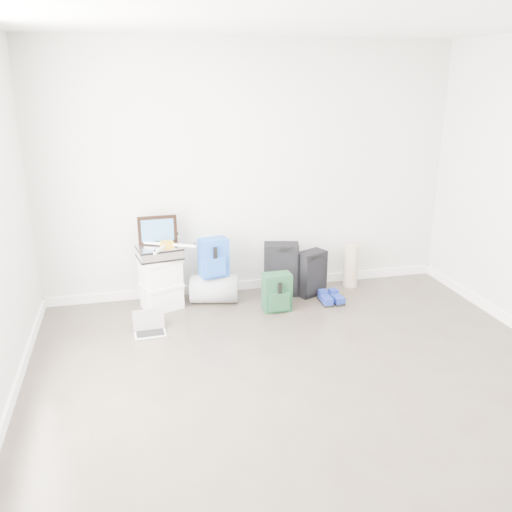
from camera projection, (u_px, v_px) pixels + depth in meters
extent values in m
plane|color=#3C312C|center=(328.00, 414.00, 3.92)|extent=(5.00, 5.00, 0.00)
cube|color=silver|center=(250.00, 171.00, 5.79)|extent=(4.50, 0.02, 2.70)
cube|color=white|center=(348.00, 6.00, 3.06)|extent=(4.50, 5.00, 0.02)
cube|color=white|center=(251.00, 285.00, 6.20)|extent=(4.50, 0.02, 0.10)
cube|color=white|center=(162.00, 297.00, 5.67)|extent=(0.45, 0.41, 0.24)
cube|color=white|center=(161.00, 285.00, 5.62)|extent=(0.47, 0.43, 0.04)
cube|color=white|center=(161.00, 273.00, 5.58)|extent=(0.45, 0.41, 0.24)
cube|color=white|center=(160.00, 260.00, 5.54)|extent=(0.47, 0.43, 0.04)
cube|color=#B2B2B7|center=(159.00, 252.00, 5.51)|extent=(0.48, 0.38, 0.12)
cube|color=black|center=(158.00, 230.00, 5.54)|extent=(0.40, 0.03, 0.30)
cube|color=#26659A|center=(158.00, 230.00, 5.52)|extent=(0.33, 0.01, 0.23)
cube|color=gold|center=(167.00, 244.00, 5.48)|extent=(0.14, 0.14, 0.06)
cube|color=white|center=(173.00, 240.00, 5.62)|extent=(0.16, 0.29, 0.02)
cube|color=white|center=(153.00, 243.00, 5.52)|extent=(0.29, 0.16, 0.02)
cube|color=white|center=(161.00, 249.00, 5.34)|extent=(0.16, 0.29, 0.02)
cube|color=white|center=(181.00, 245.00, 5.45)|extent=(0.29, 0.16, 0.02)
cylinder|color=gray|center=(214.00, 289.00, 5.80)|extent=(0.56, 0.42, 0.31)
cube|color=#1C4AB6|center=(214.00, 257.00, 5.67)|extent=(0.32, 0.23, 0.41)
cube|color=#1C4AB6|center=(215.00, 267.00, 5.60)|extent=(0.22, 0.10, 0.19)
cube|color=black|center=(281.00, 269.00, 5.98)|extent=(0.42, 0.30, 0.58)
cube|color=black|center=(284.00, 273.00, 5.86)|extent=(0.28, 0.09, 0.47)
cube|color=black|center=(284.00, 249.00, 5.78)|extent=(0.12, 0.05, 0.02)
cube|color=#13361D|center=(277.00, 292.00, 5.59)|extent=(0.29, 0.18, 0.40)
cube|color=#13361D|center=(279.00, 302.00, 5.53)|extent=(0.21, 0.06, 0.19)
cube|color=black|center=(311.00, 273.00, 5.97)|extent=(0.37, 0.30, 0.50)
cube|color=black|center=(314.00, 276.00, 5.88)|extent=(0.23, 0.13, 0.40)
cube|color=black|center=(315.00, 256.00, 5.81)|extent=(0.11, 0.07, 0.02)
cube|color=black|center=(325.00, 302.00, 5.82)|extent=(0.11, 0.27, 0.02)
cube|color=#1A2EA0|center=(325.00, 298.00, 5.80)|extent=(0.11, 0.26, 0.06)
cube|color=black|center=(335.00, 301.00, 5.84)|extent=(0.14, 0.27, 0.02)
cube|color=#1A2EA0|center=(336.00, 297.00, 5.83)|extent=(0.13, 0.26, 0.06)
cylinder|color=tan|center=(351.00, 266.00, 6.21)|extent=(0.16, 0.16, 0.50)
cube|color=silver|center=(150.00, 334.00, 5.11)|extent=(0.31, 0.22, 0.01)
cube|color=black|center=(150.00, 333.00, 5.11)|extent=(0.26, 0.15, 0.00)
cube|color=black|center=(149.00, 319.00, 5.17)|extent=(0.30, 0.03, 0.20)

